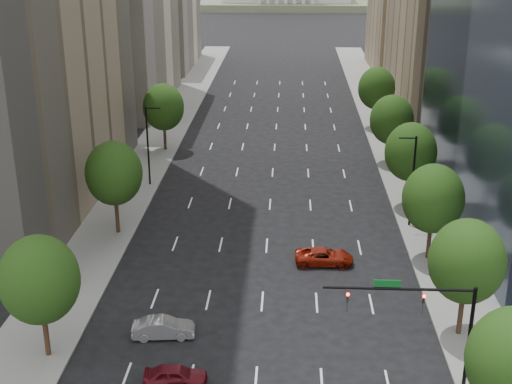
% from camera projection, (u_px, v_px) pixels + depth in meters
% --- Properties ---
extents(sidewalk_left, '(6.00, 200.00, 0.15)m').
position_uv_depth(sidewalk_left, '(122.00, 201.00, 72.81)').
color(sidewalk_left, slate).
rests_on(sidewalk_left, ground).
extents(sidewalk_right, '(6.00, 200.00, 0.15)m').
position_uv_depth(sidewalk_right, '(421.00, 206.00, 71.39)').
color(sidewalk_right, slate).
rests_on(sidewalk_right, ground).
extents(filler_left, '(14.00, 26.00, 18.00)m').
position_uv_depth(filler_left, '(158.00, 21.00, 140.97)').
color(filler_left, beige).
rests_on(filler_left, ground).
extents(parking_tan_right, '(14.00, 30.00, 30.00)m').
position_uv_depth(parking_tan_right, '(448.00, 13.00, 102.96)').
color(parking_tan_right, '#8C7759').
rests_on(parking_tan_right, ground).
extents(filler_right, '(14.00, 26.00, 16.00)m').
position_uv_depth(filler_right, '(409.00, 30.00, 136.25)').
color(filler_right, '#8C7759').
rests_on(filler_right, ground).
extents(tree_right_1, '(5.20, 5.20, 8.75)m').
position_uv_depth(tree_right_1, '(467.00, 261.00, 47.04)').
color(tree_right_1, '#382316').
rests_on(tree_right_1, ground).
extents(tree_right_2, '(5.20, 5.20, 8.61)m').
position_uv_depth(tree_right_2, '(433.00, 199.00, 58.29)').
color(tree_right_2, '#382316').
rests_on(tree_right_2, ground).
extents(tree_right_3, '(5.20, 5.20, 8.89)m').
position_uv_depth(tree_right_3, '(411.00, 152.00, 69.39)').
color(tree_right_3, '#382316').
rests_on(tree_right_3, ground).
extents(tree_right_4, '(5.20, 5.20, 8.46)m').
position_uv_depth(tree_right_4, '(392.00, 120.00, 82.60)').
color(tree_right_4, '#382316').
rests_on(tree_right_4, ground).
extents(tree_right_5, '(5.20, 5.20, 8.75)m').
position_uv_depth(tree_right_5, '(377.00, 88.00, 97.43)').
color(tree_right_5, '#382316').
rests_on(tree_right_5, ground).
extents(tree_left_0, '(5.20, 5.20, 8.75)m').
position_uv_depth(tree_left_0, '(39.00, 280.00, 44.59)').
color(tree_left_0, '#382316').
rests_on(tree_left_0, ground).
extents(tree_left_1, '(5.20, 5.20, 8.97)m').
position_uv_depth(tree_left_1, '(114.00, 173.00, 63.17)').
color(tree_left_1, '#382316').
rests_on(tree_left_1, ground).
extents(tree_left_2, '(5.20, 5.20, 8.68)m').
position_uv_depth(tree_left_2, '(163.00, 107.00, 87.53)').
color(tree_left_2, '#382316').
rests_on(tree_left_2, ground).
extents(streetlight_rn, '(1.70, 0.20, 9.00)m').
position_uv_depth(streetlight_rn, '(412.00, 179.00, 65.12)').
color(streetlight_rn, black).
rests_on(streetlight_rn, ground).
extents(streetlight_ln, '(1.70, 0.20, 9.00)m').
position_uv_depth(streetlight_ln, '(148.00, 144.00, 75.68)').
color(streetlight_ln, black).
rests_on(streetlight_ln, ground).
extents(traffic_signal, '(9.12, 0.40, 7.38)m').
position_uv_depth(traffic_signal, '(431.00, 314.00, 41.81)').
color(traffic_signal, black).
rests_on(traffic_signal, ground).
extents(foothills, '(720.00, 413.00, 263.00)m').
position_uv_depth(foothills, '(330.00, 8.00, 587.31)').
color(foothills, brown).
rests_on(foothills, ground).
extents(car_maroon, '(4.10, 1.84, 1.37)m').
position_uv_depth(car_maroon, '(175.00, 376.00, 43.48)').
color(car_maroon, '#530D16').
rests_on(car_maroon, ground).
extents(car_silver, '(4.49, 2.00, 1.43)m').
position_uv_depth(car_silver, '(163.00, 328.00, 48.59)').
color(car_silver, gray).
rests_on(car_silver, ground).
extents(car_red_far, '(5.04, 2.43, 1.38)m').
position_uv_depth(car_red_far, '(324.00, 256.00, 59.15)').
color(car_red_far, maroon).
rests_on(car_red_far, ground).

